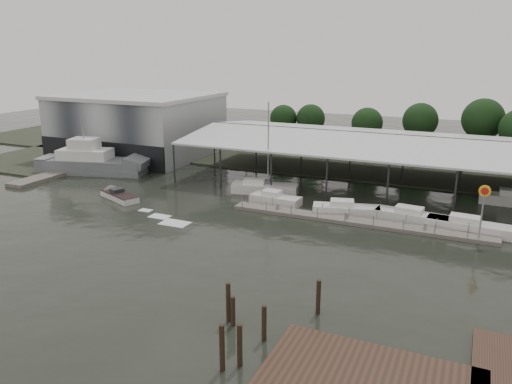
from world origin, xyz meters
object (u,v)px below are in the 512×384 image
at_px(shell_fuel_sign, 483,202).
at_px(grey_trawler, 93,163).
at_px(speedboat_underway, 117,195).
at_px(white_sailboat, 264,188).

xyz_separation_m(shell_fuel_sign, grey_trawler, (-53.12, 6.12, -2.35)).
bearing_deg(grey_trawler, speedboat_underway, -52.70).
height_order(white_sailboat, speedboat_underway, white_sailboat).
bearing_deg(grey_trawler, shell_fuel_sign, -21.76).
xyz_separation_m(shell_fuel_sign, white_sailboat, (-25.60, 6.68, -3.28)).
height_order(shell_fuel_sign, white_sailboat, white_sailboat).
distance_m(grey_trawler, white_sailboat, 27.54).
bearing_deg(white_sailboat, speedboat_underway, -161.32).
bearing_deg(white_sailboat, grey_trawler, 168.23).
height_order(grey_trawler, white_sailboat, white_sailboat).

